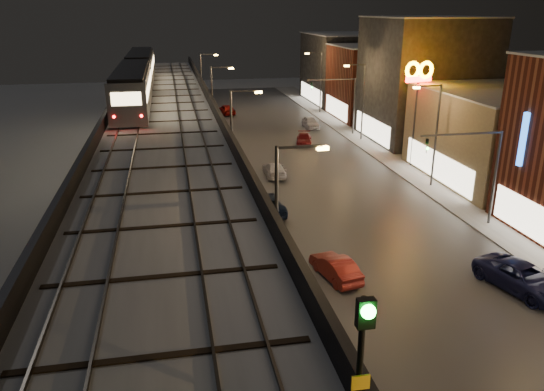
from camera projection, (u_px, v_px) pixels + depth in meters
road_surface at (316, 179)px, 49.17m from camera, size 17.00×120.00×0.06m
sidewalk_right at (416, 173)px, 50.96m from camera, size 4.00×120.00×0.14m
under_viaduct_pavement at (168, 188)px, 46.74m from camera, size 11.00×120.00×0.06m
elevated_viaduct at (164, 133)px, 41.96m from camera, size 9.00×100.00×6.30m
viaduct_trackbed at (163, 124)px, 41.82m from camera, size 8.40×100.00×0.32m
viaduct_parapet_streetside at (218, 116)px, 42.48m from camera, size 0.30×100.00×1.10m
viaduct_parapet_far at (105, 120)px, 40.91m from camera, size 0.30×100.00×1.10m
building_c at (501, 136)px, 48.02m from camera, size 12.20×15.20×8.16m
building_d at (424, 80)px, 61.83m from camera, size 12.20×13.20×14.16m
building_e at (378, 82)px, 75.45m from camera, size 12.20×12.20×10.16m
building_f at (346, 68)px, 88.25m from camera, size 12.20×16.20×11.16m
streetlight_left_1 at (282, 221)px, 25.65m from camera, size 2.57×0.28×9.00m
streetlight_left_2 at (235, 138)px, 42.31m from camera, size 2.57×0.28×9.00m
streetlight_right_2 at (434, 129)px, 45.40m from camera, size 2.56×0.28×9.00m
streetlight_left_3 at (215, 101)px, 58.97m from camera, size 2.57×0.28×9.00m
streetlight_right_3 at (361, 97)px, 62.06m from camera, size 2.56×0.28×9.00m
streetlight_left_4 at (203, 81)px, 75.63m from camera, size 2.57×0.28×9.00m
streetlight_right_4 at (319, 78)px, 78.72m from camera, size 2.56×0.28×9.00m
traffic_light_rig_a at (482, 167)px, 37.15m from camera, size 6.10×0.34×7.00m
traffic_light_rig_b at (345, 99)px, 64.92m from camera, size 6.10×0.34×7.00m
subway_train at (137, 76)px, 55.38m from camera, size 2.92×36.02×3.49m
rail_signal at (363, 342)px, 10.08m from camera, size 0.38×0.45×3.29m
car_taxi at (303, 315)px, 26.18m from camera, size 2.08×4.14×1.35m
car_near_white at (335, 268)px, 30.85m from camera, size 2.26×4.33×1.36m
car_mid_silver at (265, 204)px, 40.85m from camera, size 2.67×5.26×1.43m
car_mid_dark at (274, 170)px, 49.73m from camera, size 1.94×4.46×1.28m
car_far_white at (227, 110)px, 78.77m from camera, size 2.56×4.69×1.51m
car_onc_dark at (523, 279)px, 29.47m from camera, size 3.95×6.02×1.54m
car_onc_white at (304, 140)px, 61.49m from camera, size 2.70×4.48×1.22m
car_onc_red at (311, 123)px, 69.93m from camera, size 1.76×4.29×1.46m
sign_mcdonalds at (418, 81)px, 50.36m from camera, size 3.07×0.75×10.32m
sign_carwash at (528, 148)px, 36.20m from camera, size 1.63×0.35×8.47m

